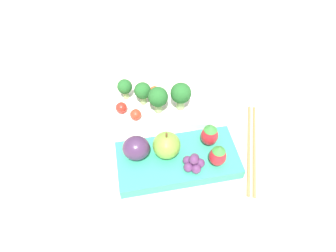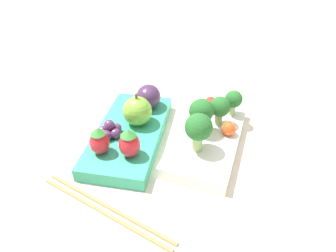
# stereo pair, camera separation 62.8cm
# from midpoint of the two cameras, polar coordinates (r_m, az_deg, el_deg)

# --- Properties ---
(ground_plane) EXTENTS (4.00, 4.00, 0.00)m
(ground_plane) POSITION_cam_midpoint_polar(r_m,az_deg,el_deg) (0.44, -25.50, -21.73)
(ground_plane) COLOR beige
(bento_box_savoury) EXTENTS (0.20, 0.11, 0.02)m
(bento_box_savoury) POSITION_cam_midpoint_polar(r_m,az_deg,el_deg) (0.46, -26.05, -13.92)
(bento_box_savoury) COLOR white
(bento_box_savoury) RESTS_ON ground_plane
(bento_box_fruit) EXTENTS (0.23, 0.13, 0.02)m
(bento_box_fruit) POSITION_cam_midpoint_polar(r_m,az_deg,el_deg) (0.42, -26.59, -29.59)
(bento_box_fruit) COLOR #33A87F
(bento_box_fruit) RESTS_ON ground_plane
(broccoli_floret_0) EXTENTS (0.03, 0.03, 0.05)m
(broccoli_floret_0) POSITION_cam_midpoint_polar(r_m,az_deg,el_deg) (0.45, -31.43, -9.85)
(broccoli_floret_0) COLOR #93B770
(broccoli_floret_0) RESTS_ON bento_box_savoury
(broccoli_floret_1) EXTENTS (0.04, 0.04, 0.06)m
(broccoli_floret_1) POSITION_cam_midpoint_polar(r_m,az_deg,el_deg) (0.42, -29.08, -12.52)
(broccoli_floret_1) COLOR #93B770
(broccoli_floret_1) RESTS_ON bento_box_savoury
(broccoli_floret_2) EXTENTS (0.04, 0.04, 0.06)m
(broccoli_floret_2) POSITION_cam_midpoint_polar(r_m,az_deg,el_deg) (0.40, -23.22, -11.97)
(broccoli_floret_2) COLOR #93B770
(broccoli_floret_2) RESTS_ON bento_box_savoury
(broccoli_floret_3) EXTENTS (0.03, 0.03, 0.05)m
(broccoli_floret_3) POSITION_cam_midpoint_polar(r_m,az_deg,el_deg) (0.48, -34.49, -8.07)
(broccoli_floret_3) COLOR #93B770
(broccoli_floret_3) RESTS_ON bento_box_savoury
(cherry_tomato_0) EXTENTS (0.02, 0.02, 0.02)m
(cherry_tomato_0) POSITION_cam_midpoint_polar(r_m,az_deg,el_deg) (0.48, -35.81, -13.17)
(cherry_tomato_0) COLOR red
(cherry_tomato_0) RESTS_ON bento_box_savoury
(cherry_tomato_1) EXTENTS (0.02, 0.02, 0.02)m
(cherry_tomato_1) POSITION_cam_midpoint_polar(r_m,az_deg,el_deg) (0.46, -27.10, -9.13)
(cherry_tomato_1) COLOR #DB4C1E
(cherry_tomato_1) RESTS_ON bento_box_savoury
(cherry_tomato_2) EXTENTS (0.02, 0.02, 0.02)m
(cherry_tomato_2) POSITION_cam_midpoint_polar(r_m,az_deg,el_deg) (0.46, -33.53, -15.63)
(cherry_tomato_2) COLOR red
(cherry_tomato_2) RESTS_ON bento_box_savoury
(apple) EXTENTS (0.05, 0.05, 0.06)m
(apple) POSITION_cam_midpoint_polar(r_m,az_deg,el_deg) (0.39, -31.16, -26.82)
(apple) COLOR #70A838
(apple) RESTS_ON bento_box_fruit
(strawberry_0) EXTENTS (0.03, 0.03, 0.05)m
(strawberry_0) POSITION_cam_midpoint_polar(r_m,az_deg,el_deg) (0.37, -18.39, -25.59)
(strawberry_0) COLOR red
(strawberry_0) RESTS_ON bento_box_fruit
(strawberry_1) EXTENTS (0.03, 0.03, 0.05)m
(strawberry_1) POSITION_cam_midpoint_polar(r_m,az_deg,el_deg) (0.36, -18.18, -32.44)
(strawberry_1) COLOR red
(strawberry_1) RESTS_ON bento_box_fruit
(plum) EXTENTS (0.05, 0.04, 0.04)m
(plum) POSITION_cam_midpoint_polar(r_m,az_deg,el_deg) (0.42, -37.91, -25.59)
(plum) COLOR #42284C
(plum) RESTS_ON bento_box_fruit
(grape_cluster) EXTENTS (0.04, 0.04, 0.03)m
(grape_cluster) POSITION_cam_midpoint_polar(r_m,az_deg,el_deg) (0.39, -24.86, -32.58)
(grape_cluster) COLOR #562D5B
(grape_cluster) RESTS_ON bento_box_fruit
(chopsticks_pair) EXTENTS (0.07, 0.21, 0.01)m
(chopsticks_pair) POSITION_cam_midpoint_polar(r_m,az_deg,el_deg) (0.40, -3.38, -27.42)
(chopsticks_pair) COLOR #A37547
(chopsticks_pair) RESTS_ON ground_plane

